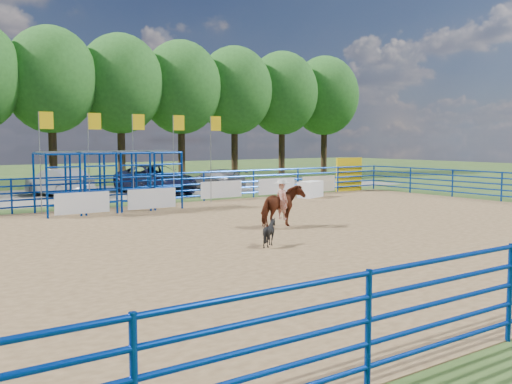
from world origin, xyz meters
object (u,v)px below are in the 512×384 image
car_d (215,179)px  car_b (59,182)px  horse_and_rider (282,204)px  calf (270,232)px  car_c (155,180)px  announcer_table (310,189)px

car_d → car_b: bearing=-15.4°
horse_and_rider → car_b: (-3.25, 15.67, -0.08)m
car_b → calf: bearing=78.0°
horse_and_rider → calf: horse_and_rider is taller
car_c → car_d: car_c is taller
car_b → announcer_table: bearing=128.4°
announcer_table → horse_and_rider: 10.69m
calf → car_d: car_d is taller
car_d → horse_and_rider: bearing=58.6°
horse_and_rider → car_d: bearing=67.9°
car_b → horse_and_rider: bearing=87.1°
calf → car_b: car_b is taller
calf → horse_and_rider: bearing=-37.1°
announcer_table → car_c: car_c is taller
announcer_table → car_c: (-5.89, 6.61, 0.37)m
car_b → car_d: (9.22, -0.99, -0.12)m
calf → car_b: (-0.83, 18.26, 0.36)m
car_c → calf: bearing=-109.6°
announcer_table → calf: 14.22m
announcer_table → car_d: (-1.63, 7.16, 0.20)m
horse_and_rider → car_b: bearing=101.7°
calf → car_b: size_ratio=0.17×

